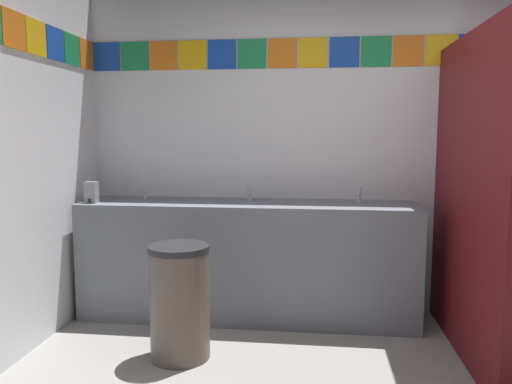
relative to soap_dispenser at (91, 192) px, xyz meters
The scene contains 8 objects.
wall_back 2.19m from the soap_dispenser, 12.66° to the left, with size 4.52×0.09×2.59m.
vanity_counter 1.28m from the soap_dispenser, ahead, with size 2.52×0.55×0.89m.
faucet_left 0.41m from the soap_dispenser, 37.69° to the left, with size 0.04×0.10×0.14m.
faucet_center 1.19m from the soap_dispenser, 12.04° to the left, with size 0.04×0.10×0.14m.
faucet_right 2.01m from the soap_dispenser, ahead, with size 0.04×0.10×0.14m.
soap_dispenser is the anchor object (origin of this frame).
stall_divider 2.82m from the soap_dispenser, 11.66° to the right, with size 0.92×1.49×2.02m.
trash_bin 1.19m from the soap_dispenser, 35.59° to the right, with size 0.38×0.38×0.72m.
Camera 1 is at (-0.44, -2.15, 1.40)m, focal length 34.74 mm.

